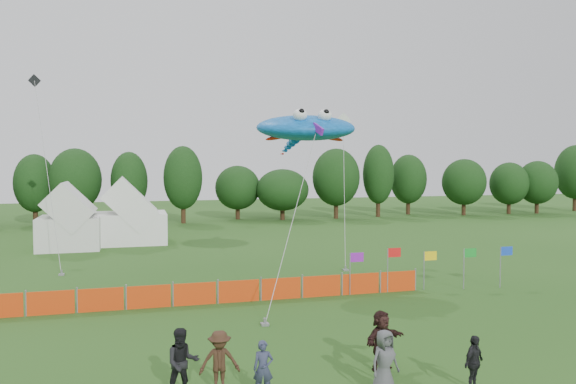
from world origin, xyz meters
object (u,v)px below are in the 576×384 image
object	(u,v)px
tent_left	(70,222)
spectator_d	(474,363)
spectator_e	(385,362)
spectator_b	(182,363)
barrier_fence	(217,293)
spectator_c	(219,362)
spectator_f	(381,340)
spectator_a	(263,368)
stingray_kite	(304,129)
tent_right	(130,218)

from	to	relation	value
tent_left	spectator_d	size ratio (longest dim) A/B	2.87
spectator_e	spectator_b	bearing A→B (deg)	153.64
barrier_fence	tent_left	bearing A→B (deg)	113.14
tent_left	spectator_c	size ratio (longest dim) A/B	2.55
spectator_c	spectator_f	distance (m)	5.08
spectator_c	spectator_d	xyz separation A→B (m)	(6.91, -1.71, -0.10)
tent_left	spectator_b	bearing A→B (deg)	-78.68
spectator_a	spectator_d	world-z (taller)	spectator_d
spectator_f	stingray_kite	bearing A→B (deg)	54.95
tent_left	spectator_c	bearing A→B (deg)	-76.75
spectator_e	spectator_f	bearing A→B (deg)	54.16
spectator_b	stingray_kite	bearing A→B (deg)	57.31
stingray_kite	spectator_f	bearing A→B (deg)	-97.14
spectator_f	spectator_d	bearing A→B (deg)	-76.65
barrier_fence	spectator_f	world-z (taller)	spectator_f
tent_left	spectator_f	size ratio (longest dim) A/B	2.41
spectator_a	spectator_c	world-z (taller)	spectator_c
spectator_e	tent_left	bearing A→B (deg)	96.71
spectator_b	stingray_kite	xyz separation A→B (m)	(7.79, 14.11, 7.27)
barrier_fence	spectator_c	bearing A→B (deg)	-97.75
tent_left	spectator_a	size ratio (longest dim) A/B	2.91
tent_right	stingray_kite	xyz separation A→B (m)	(9.29, -16.68, 6.23)
barrier_fence	spectator_a	world-z (taller)	spectator_a
barrier_fence	spectator_a	distance (m)	10.40
spectator_a	tent_left	bearing A→B (deg)	116.46
spectator_b	spectator_d	world-z (taller)	spectator_b
spectator_c	spectator_e	world-z (taller)	spectator_e
stingray_kite	spectator_e	bearing A→B (deg)	-98.84
tent_right	spectator_e	distance (m)	32.77
spectator_b	spectator_e	bearing A→B (deg)	-16.49
tent_right	barrier_fence	xyz separation A→B (m)	(3.85, -20.90, -1.50)
spectator_c	spectator_e	bearing A→B (deg)	-12.70
spectator_d	stingray_kite	size ratio (longest dim) A/B	0.10
spectator_b	spectator_a	bearing A→B (deg)	-16.87
spectator_d	spectator_e	distance (m)	2.56
spectator_e	spectator_a	bearing A→B (deg)	153.89
tent_right	barrier_fence	world-z (taller)	tent_right
tent_right	spectator_d	bearing A→B (deg)	-73.83
barrier_fence	spectator_d	xyz separation A→B (m)	(5.56, -11.57, 0.27)
spectator_d	tent_left	bearing A→B (deg)	85.94
spectator_d	spectator_c	bearing A→B (deg)	137.94
spectator_f	spectator_c	bearing A→B (deg)	156.55
spectator_e	stingray_kite	size ratio (longest dim) A/B	0.12
tent_right	spectator_c	distance (m)	30.89
spectator_a	stingray_kite	distance (m)	17.35
tent_left	spectator_c	world-z (taller)	tent_left
tent_left	spectator_c	xyz separation A→B (m)	(6.83, -28.98, -1.11)
tent_right	spectator_e	xyz separation A→B (m)	(6.90, -32.02, -1.11)
tent_left	tent_right	world-z (taller)	tent_right
spectator_c	stingray_kite	xyz separation A→B (m)	(6.78, 14.08, 7.35)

